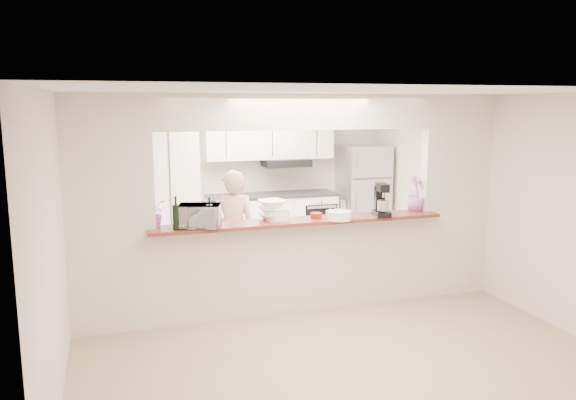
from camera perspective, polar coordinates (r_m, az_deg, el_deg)
name	(u,v)px	position (r m, az deg, el deg)	size (l,w,h in m)	color
floor	(299,309)	(6.72, 1.08, -11.05)	(6.00, 6.00, 0.00)	tan
tile_overlay	(264,272)	(8.12, -2.45, -7.30)	(5.00, 2.90, 0.01)	beige
partition	(299,185)	(6.35, 1.12, 1.55)	(5.00, 0.15, 2.50)	beige
bar_counter	(299,262)	(6.53, 1.11, -6.35)	(3.40, 0.38, 1.09)	beige
kitchen_cabinets	(233,194)	(8.98, -5.60, 0.66)	(3.15, 0.62, 2.25)	white
refrigerator	(363,195)	(9.64, 7.62, 0.50)	(0.75, 0.70, 1.70)	#B4B4B9
flower_left	(155,213)	(6.12, -13.38, -1.30)	(0.27, 0.24, 0.30)	#E479CC
wine_bottle_a	(210,216)	(6.00, -7.98, -1.58)	(0.07, 0.07, 0.33)	black
wine_bottle_b	(176,217)	(5.95, -11.30, -1.68)	(0.07, 0.07, 0.36)	black
toaster_oven	(199,216)	(6.03, -8.99, -1.61)	(0.44, 0.30, 0.24)	#B7B7BD
serving_bowls	(272,210)	(6.35, -1.60, -1.02)	(0.30, 0.30, 0.22)	white
plate_stack_a	(277,214)	(6.36, -1.11, -1.42)	(0.29, 0.29, 0.13)	white
plate_stack_b	(339,215)	(6.38, 5.24, -1.57)	(0.29, 0.29, 0.10)	white
red_bowl	(316,216)	(6.45, 2.88, -1.59)	(0.13, 0.13, 0.06)	maroon
tan_bowl	(332,214)	(6.52, 4.53, -1.44)	(0.15, 0.15, 0.07)	tan
utensil_caddy	(340,211)	(6.42, 5.35, -1.13)	(0.26, 0.18, 0.22)	silver
stand_mixer	(381,201)	(6.63, 9.47, -0.14)	(0.21, 0.29, 0.39)	black
flower_right	(416,193)	(7.05, 12.85, 0.68)	(0.24, 0.24, 0.43)	#C175DA
person	(233,233)	(7.08, -5.60, -3.35)	(0.57, 0.38, 1.58)	tan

